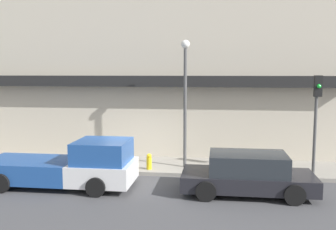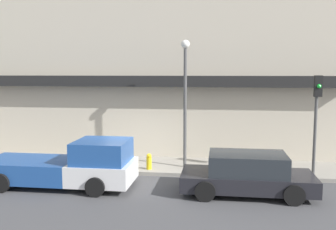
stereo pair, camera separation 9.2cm
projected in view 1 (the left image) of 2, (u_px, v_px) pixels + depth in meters
The scene contains 8 objects.
ground_plane at pixel (133, 175), 15.14m from camera, with size 80.00×80.00×0.00m, color #424244.
sidewalk at pixel (140, 165), 16.52m from camera, with size 36.00×2.81×0.16m.
building at pixel (151, 59), 18.81m from camera, with size 19.80×3.80×9.91m.
pickup_truck at pixel (70, 166), 13.62m from camera, with size 5.50×2.22×1.73m.
parked_car at pixel (248, 174), 12.80m from camera, with size 4.48×2.11×1.41m.
fire_hydrant at pixel (149, 161), 15.46m from camera, with size 0.22×0.22×0.66m.
street_lamp at pixel (185, 88), 15.52m from camera, with size 0.36×0.36×5.32m.
traffic_light at pixel (317, 108), 14.22m from camera, with size 0.28×0.42×3.89m.
Camera 1 is at (3.34, -14.44, 4.19)m, focal length 40.00 mm.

